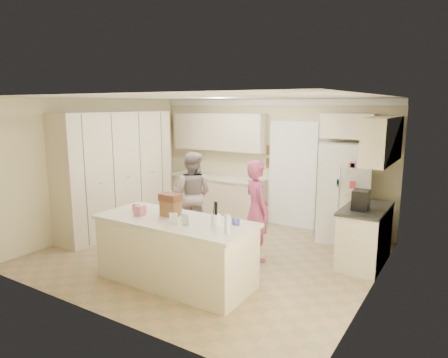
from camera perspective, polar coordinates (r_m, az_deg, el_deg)
The scene contains 41 objects.
floor at distance 6.83m, azimuth -2.31°, elevation -10.83°, with size 5.20×4.60×0.02m, color #997B56.
ceiling at distance 6.36m, azimuth -2.49°, elevation 11.72°, with size 5.20×4.60×0.02m, color white.
wall_back at distance 8.45m, azimuth 6.50°, elevation 2.47°, with size 5.20×0.02×2.60m, color beige.
wall_front at distance 4.79m, azimuth -18.26°, elevation -4.25°, with size 5.20×0.02×2.60m, color beige.
wall_left at distance 8.21m, azimuth -17.60°, elevation 1.81°, with size 0.02×4.60×2.60m, color beige.
wall_right at distance 5.46m, azimuth 20.84°, elevation -2.62°, with size 0.02×4.60×2.60m, color beige.
crown_back at distance 8.32m, azimuth 6.53°, elevation 10.84°, with size 5.20×0.08×0.12m, color white.
pantry_bank at distance 8.13m, azimuth -15.06°, elevation 0.96°, with size 0.60×2.60×2.35m, color beige.
back_base_cab at distance 8.90m, azimuth -1.18°, elevation -2.69°, with size 2.20×0.60×0.88m, color beige.
back_countertop at distance 8.80m, azimuth -1.23°, elevation 0.21°, with size 2.24×0.63×0.04m, color beige.
back_upper_cab at distance 8.78m, azimuth -0.77°, elevation 6.78°, with size 2.20×0.35×0.80m, color beige.
doorway_opening at distance 8.24m, azimuth 9.82°, elevation 0.42°, with size 0.90×0.06×2.10m, color black.
doorway_casing at distance 8.21m, azimuth 9.73°, elevation 0.38°, with size 1.02×0.03×2.22m, color white.
wall_frame_upper at distance 8.37m, azimuth 6.54°, elevation 4.12°, with size 0.15×0.02×0.20m, color brown.
wall_frame_lower at distance 8.41m, azimuth 6.50°, elevation 2.29°, with size 0.15×0.02×0.20m, color brown.
refrigerator at distance 7.64m, azimuth 16.52°, elevation -1.81°, with size 0.90×0.70×1.80m, color white.
fridge_seam at distance 7.31m, azimuth 15.76°, elevation -2.33°, with size 0.01×0.02×1.78m, color gray.
fridge_dispenser at distance 7.31m, azimuth 14.19°, elevation -0.24°, with size 0.22×0.03×0.35m, color black.
fridge_handle_l at distance 7.28m, azimuth 15.41°, elevation -1.16°, with size 0.02×0.02×0.85m, color silver.
fridge_handle_r at distance 7.25m, azimuth 16.17°, elevation -1.24°, with size 0.02×0.02×0.85m, color silver.
over_fridge_cab at distance 7.63m, azimuth 17.34°, elevation 7.23°, with size 0.95×0.35×0.45m, color beige.
right_base_cab at distance 6.69m, azimuth 19.46°, elevation -7.81°, with size 0.60×1.20×0.88m, color beige.
right_countertop at distance 6.57m, azimuth 19.62°, elevation -3.98°, with size 0.63×1.24×0.04m, color #2D2B28.
right_upper_cab at distance 6.57m, azimuth 21.73°, elevation 5.19°, with size 0.35×1.50×0.70m, color beige.
coffee_maker at distance 6.35m, azimuth 18.97°, elevation -2.86°, with size 0.22×0.28×0.30m, color black.
island_base at distance 5.73m, azimuth -6.98°, elevation -10.36°, with size 2.20×0.90×0.88m, color beige.
island_top at distance 5.59m, azimuth -7.08°, elevation -5.95°, with size 2.28×0.96×0.05m, color beige.
utensil_crock at distance 5.23m, azimuth -1.19°, elevation -5.89°, with size 0.13×0.13×0.15m, color white.
tissue_box at distance 5.84m, azimuth -11.93°, elevation -4.40°, with size 0.13×0.13×0.14m, color #C7677B.
tissue_plume at distance 5.82m, azimuth -11.97°, elevation -3.35°, with size 0.08×0.08×0.08m, color white.
dollhouse_body at distance 5.72m, azimuth -7.65°, elevation -4.18°, with size 0.26×0.18×0.22m, color brown.
dollhouse_roof at distance 5.68m, azimuth -7.69°, elevation -2.62°, with size 0.28×0.20×0.10m, color #592D1E.
jam_jar at distance 6.12m, azimuth -12.64°, elevation -3.98°, with size 0.07×0.07×0.09m, color #59263F.
greeting_card_a at distance 5.32m, azimuth -7.21°, elevation -5.63°, with size 0.12×0.01×0.16m, color white.
greeting_card_b at distance 5.27m, azimuth -5.59°, elevation -5.76°, with size 0.12×0.01×0.16m, color silver.
water_bottle at distance 4.90m, azimuth 0.48°, elevation -6.48°, with size 0.07×0.07×0.24m, color silver.
shaker_salt at distance 5.29m, azimuth 1.38°, elevation -6.04°, with size 0.05×0.05×0.09m, color #403DB5.
shaker_pepper at distance 5.25m, azimuth 2.04°, elevation -6.15°, with size 0.05×0.05×0.09m, color #403DB5.
teen_boy at distance 7.57m, azimuth -4.61°, elevation -2.20°, with size 0.79×0.62×1.63m, color gray.
teen_girl at distance 6.43m, azimuth 4.68°, elevation -4.48°, with size 0.59×0.39×1.63m, color #B8416D.
fridge_magnets at distance 7.30m, azimuth 15.75°, elevation -2.34°, with size 0.76×0.02×1.44m, color tan, non-canonical shape.
Camera 1 is at (3.60, -5.24, 2.48)m, focal length 32.00 mm.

